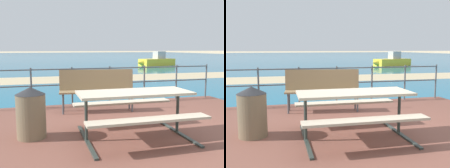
{
  "view_description": "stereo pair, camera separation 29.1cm",
  "coord_description": "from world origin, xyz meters",
  "views": [
    {
      "loc": [
        -1.88,
        -4.11,
        1.51
      ],
      "look_at": [
        -0.11,
        1.86,
        0.65
      ],
      "focal_mm": 42.06,
      "sensor_mm": 36.0,
      "label": 1
    },
    {
      "loc": [
        -1.6,
        -4.19,
        1.51
      ],
      "look_at": [
        -0.11,
        1.86,
        0.65
      ],
      "focal_mm": 42.06,
      "sensor_mm": 36.0,
      "label": 2
    }
  ],
  "objects": [
    {
      "name": "trash_bin",
      "position": [
        -1.96,
        0.2,
        0.48
      ],
      "size": [
        0.47,
        0.47,
        0.83
      ],
      "color": "#726047",
      "rests_on": "patio_paving"
    },
    {
      "name": "picnic_table",
      "position": [
        -0.35,
        -0.23,
        0.64
      ],
      "size": [
        1.84,
        1.53,
        0.75
      ],
      "rotation": [
        0.0,
        0.0,
        -0.02
      ],
      "color": "#BCAD93",
      "rests_on": "patio_paving"
    },
    {
      "name": "beach_strip",
      "position": [
        0.0,
        8.57,
        0.01
      ],
      "size": [
        54.06,
        4.42,
        0.01
      ],
      "primitive_type": "cube",
      "rotation": [
        0.0,
        0.0,
        -0.03
      ],
      "color": "tan",
      "rests_on": "ground"
    },
    {
      "name": "ground_plane",
      "position": [
        0.0,
        0.0,
        0.0
      ],
      "size": [
        240.0,
        240.0,
        0.0
      ],
      "primitive_type": "plane",
      "color": "beige"
    },
    {
      "name": "sea_water",
      "position": [
        0.0,
        40.0,
        0.01
      ],
      "size": [
        90.0,
        90.0,
        0.01
      ],
      "primitive_type": "cube",
      "color": "#196B8E",
      "rests_on": "ground"
    },
    {
      "name": "patio_paving",
      "position": [
        0.0,
        0.0,
        0.03
      ],
      "size": [
        6.4,
        5.2,
        0.06
      ],
      "primitive_type": "cube",
      "color": "brown",
      "rests_on": "ground"
    },
    {
      "name": "railing_fence",
      "position": [
        0.0,
        2.43,
        0.67
      ],
      "size": [
        5.94,
        0.04,
        0.98
      ],
      "color": "#4C5156",
      "rests_on": "patio_paving"
    },
    {
      "name": "park_bench",
      "position": [
        -0.5,
        1.72,
        0.64
      ],
      "size": [
        1.76,
        0.64,
        0.96
      ],
      "rotation": [
        0.0,
        0.0,
        -0.13
      ],
      "color": "#8C704C",
      "rests_on": "patio_paving"
    },
    {
      "name": "boat_near",
      "position": [
        8.28,
        16.55,
        0.38
      ],
      "size": [
        3.73,
        1.93,
        1.21
      ],
      "rotation": [
        0.0,
        0.0,
        3.38
      ],
      "color": "yellow",
      "rests_on": "sea_water"
    }
  ]
}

